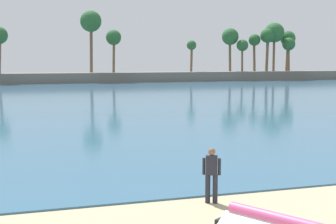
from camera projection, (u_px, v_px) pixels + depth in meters
sea at (65, 89)px, 68.98m from camera, size 220.00×112.96×0.06m
palm_headland at (83, 68)px, 85.67m from camera, size 118.14×6.14×12.82m
person_at_waterline at (212, 174)px, 14.37m from camera, size 0.51×0.33×1.67m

